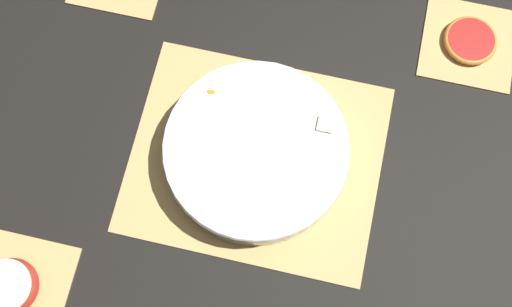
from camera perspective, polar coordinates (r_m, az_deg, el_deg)
name	(u,v)px	position (r m, az deg, el deg)	size (l,w,h in m)	color
ground_plane	(256,159)	(1.01, 0.00, -0.50)	(6.00, 6.00, 0.00)	black
bamboo_mat_center	(256,158)	(1.01, 0.00, -0.45)	(0.42, 0.35, 0.01)	tan
coaster_mat_near_left	(17,288)	(1.04, -21.79, -11.79)	(0.16, 0.16, 0.01)	tan
coaster_mat_far_right	(469,43)	(1.15, 19.59, 9.90)	(0.16, 0.16, 0.01)	tan
fruit_salad_bowl	(256,152)	(0.97, -0.01, 0.19)	(0.30, 0.30, 0.07)	silver
apple_half	(10,287)	(1.02, -22.37, -11.65)	(0.09, 0.09, 0.05)	#B72D23
grapefruit_slice	(470,41)	(1.14, 19.74, 10.09)	(0.09, 0.09, 0.01)	#B2231E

